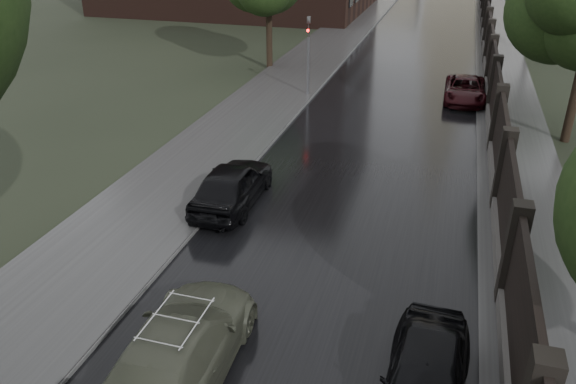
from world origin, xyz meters
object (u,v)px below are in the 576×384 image
Objects in this scene: hatchback_left at (232,184)px; car_right_near at (425,379)px; volga_sedan at (180,350)px; car_right_far at (465,90)px; traffic_light at (308,50)px.

hatchback_left is 9.36m from car_right_near.
hatchback_left is 1.08× the size of car_right_near.
volga_sedan is 21.65m from car_right_far.
hatchback_left is at bearing 136.73° from car_right_near.
hatchback_left is 1.00× the size of car_right_far.
volga_sedan is (2.50, -19.50, -1.67)m from traffic_light.
traffic_light is 19.73m from volga_sedan.
hatchback_left is at bearing -78.64° from volga_sedan.
traffic_light reaches higher than volga_sedan.
volga_sedan reaches higher than car_right_near.
traffic_light reaches higher than car_right_near.
traffic_light is 12.28m from hatchback_left.
traffic_light is 8.05m from car_right_far.
car_right_near is at bearing -174.42° from volga_sedan.
volga_sedan is at bearing -104.68° from car_right_far.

